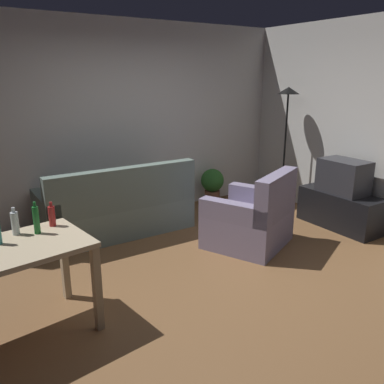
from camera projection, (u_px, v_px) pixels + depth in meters
The scene contains 13 objects.
ground_plane at pixel (210, 276), 4.10m from camera, with size 5.20×4.40×0.02m, color brown.
wall_rear at pixel (120, 122), 5.50m from camera, with size 5.20×0.10×2.70m, color silver.
wall_right at pixel (379, 126), 5.06m from camera, with size 0.10×4.40×2.70m, color silver.
couch at pixel (118, 210), 5.12m from camera, with size 1.90×0.84×0.92m.
tv_stand at pixel (340, 210), 5.34m from camera, with size 0.44×1.10×0.48m.
tv at pixel (344, 176), 5.21m from camera, with size 0.41×0.60×0.44m.
torchiere_lamp at pixel (287, 115), 5.88m from camera, with size 0.32×0.32×1.81m.
desk at pixel (6, 263), 2.93m from camera, with size 1.29×0.86×0.76m.
potted_plant at pixel (212, 184), 6.25m from camera, with size 0.36×0.36×0.57m.
armchair at pixel (252, 220), 4.74m from camera, with size 1.17×1.14×0.92m.
bottle_clear at pixel (15, 223), 3.14m from camera, with size 0.06×0.06×0.23m.
bottle_green at pixel (36, 220), 3.15m from camera, with size 0.05×0.05×0.26m.
bottle_red at pixel (52, 216), 3.32m from camera, with size 0.06×0.06×0.21m.
Camera 1 is at (-2.14, -3.01, 1.98)m, focal length 37.26 mm.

